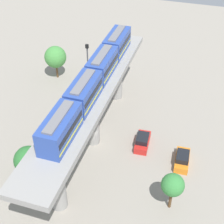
% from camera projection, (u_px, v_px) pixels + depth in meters
% --- Properties ---
extents(ground_plane, '(120.00, 120.00, 0.00)m').
position_uv_depth(ground_plane, '(93.00, 141.00, 49.04)').
color(ground_plane, gray).
extents(viaduct, '(5.20, 35.80, 8.63)m').
position_uv_depth(viaduct, '(92.00, 105.00, 44.93)').
color(viaduct, '#999691').
rests_on(viaduct, ground).
extents(train, '(2.64, 27.45, 3.24)m').
position_uv_depth(train, '(94.00, 78.00, 43.59)').
color(train, '#2D4CA5').
rests_on(train, viaduct).
extents(parked_car_red, '(2.08, 4.31, 1.76)m').
position_uv_depth(parked_car_red, '(143.00, 141.00, 47.96)').
color(parked_car_red, red).
rests_on(parked_car_red, ground).
extents(parked_car_orange, '(2.02, 4.29, 1.76)m').
position_uv_depth(parked_car_orange, '(182.00, 159.00, 45.19)').
color(parked_car_orange, orange).
rests_on(parked_car_orange, ground).
extents(tree_near_viaduct, '(3.91, 3.91, 6.16)m').
position_uv_depth(tree_near_viaduct, '(55.00, 57.00, 60.19)').
color(tree_near_viaduct, brown).
rests_on(tree_near_viaduct, ground).
extents(tree_mid_lot, '(2.68, 2.68, 5.25)m').
position_uv_depth(tree_mid_lot, '(173.00, 185.00, 37.75)').
color(tree_mid_lot, brown).
rests_on(tree_mid_lot, ground).
extents(tree_far_corner, '(3.57, 3.57, 5.26)m').
position_uv_depth(tree_far_corner, '(28.00, 160.00, 41.32)').
color(tree_far_corner, brown).
rests_on(tree_far_corner, ground).
extents(signal_post, '(0.44, 0.28, 11.23)m').
position_uv_depth(signal_post, '(88.00, 75.00, 51.86)').
color(signal_post, '#4C4C51').
rests_on(signal_post, ground).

